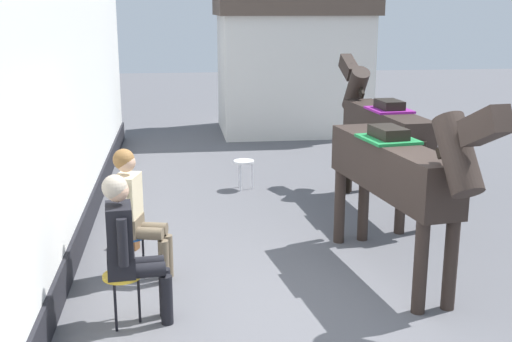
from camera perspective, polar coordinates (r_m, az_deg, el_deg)
name	(u,v)px	position (r m, az deg, el deg)	size (l,w,h in m)	color
ground_plane	(268,211)	(9.05, 1.09, -3.59)	(40.00, 40.00, 0.00)	#56565B
pub_facade_wall	(53,126)	(7.26, -17.43, 3.79)	(0.34, 14.00, 3.40)	white
distant_cottage	(292,52)	(14.82, 3.19, 10.45)	(3.40, 2.60, 3.50)	silver
seated_visitor_near	(128,242)	(5.80, -11.25, -6.17)	(0.61, 0.49, 1.39)	gold
seated_visitor_far	(134,208)	(6.76, -10.69, -3.18)	(0.61, 0.48, 1.39)	#194C99
saddled_horse_near	(397,170)	(6.75, 12.32, 0.09)	(0.74, 2.99, 2.06)	#2D231E
saddled_horse_far	(381,127)	(9.15, 11.00, 3.82)	(0.61, 3.00, 2.06)	#2D231E
spare_stool_white	(244,164)	(10.06, -1.08, 0.60)	(0.32, 0.32, 0.46)	white
satchel_bag	(127,240)	(7.82, -11.32, -6.02)	(0.28, 0.12, 0.20)	brown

